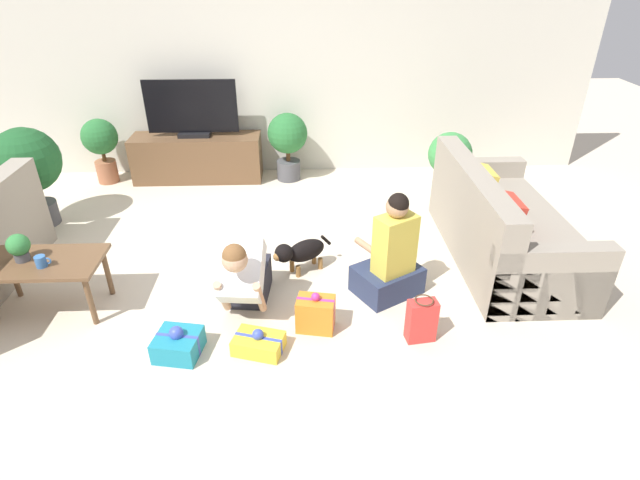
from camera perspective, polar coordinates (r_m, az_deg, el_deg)
ground_plane at (r=4.52m, az=-8.73°, el=-4.43°), size 16.00×16.00×0.00m
wall_back at (r=6.48m, az=-7.37°, el=18.79°), size 8.40×0.06×2.60m
sofa_right at (r=4.94m, az=19.91°, el=1.34°), size 0.93×1.97×0.87m
coffee_table at (r=4.44m, az=-29.03°, el=-2.75°), size 0.89×0.52×0.46m
tv_console at (r=6.57m, az=-13.79°, el=9.11°), size 1.59×0.46×0.57m
tv at (r=6.40m, az=-14.44°, el=14.03°), size 1.10×0.20×0.68m
potted_plant_back_left at (r=6.78m, az=-23.76°, el=10.10°), size 0.43×0.43×0.81m
potted_plant_corner_right at (r=5.96m, az=14.60°, el=9.23°), size 0.50×0.50×0.79m
potted_plant_back_right at (r=6.31m, az=-3.72°, el=11.43°), size 0.49×0.49×0.85m
potted_plant_corner_left at (r=5.90m, az=-30.41°, el=7.43°), size 0.66×0.66×1.05m
person_kneeling at (r=3.98m, az=-8.56°, el=-3.92°), size 0.39×0.79×0.76m
person_sitting at (r=4.15m, az=8.07°, el=-2.23°), size 0.65×0.62×0.94m
dog at (r=4.46m, az=-2.27°, el=-1.35°), size 0.53×0.37×0.34m
gift_box_a at (r=3.80m, az=-15.90°, el=-11.35°), size 0.36×0.34×0.24m
gift_box_b at (r=3.73m, az=-7.04°, el=-11.63°), size 0.40×0.33×0.19m
gift_box_c at (r=3.84m, az=-0.50°, el=-8.41°), size 0.31×0.24×0.33m
gift_bag_a at (r=3.80m, az=11.52°, el=-8.99°), size 0.23×0.16×0.36m
mug at (r=4.31m, az=-29.26°, el=-2.15°), size 0.12×0.08×0.09m
tabletop_plant at (r=4.44m, az=-31.19°, el=-0.64°), size 0.17×0.17×0.22m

